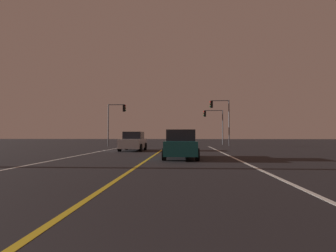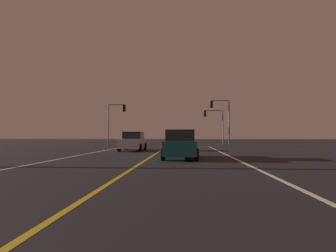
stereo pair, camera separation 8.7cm
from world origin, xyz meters
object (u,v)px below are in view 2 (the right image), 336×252
(traffic_light_far_right, at_px, (213,119))
(car_lead_same_lane, at_px, (180,145))
(traffic_light_near_right, at_px, (220,113))
(traffic_light_near_left, at_px, (117,115))
(car_oncoming, at_px, (133,141))

(traffic_light_far_right, bearing_deg, car_lead_same_lane, 79.21)
(traffic_light_near_right, height_order, traffic_light_near_left, traffic_light_near_right)
(car_lead_same_lane, height_order, traffic_light_near_left, traffic_light_near_left)
(car_lead_same_lane, xyz_separation_m, traffic_light_near_right, (4.74, 17.88, 3.44))
(car_lead_same_lane, xyz_separation_m, traffic_light_near_left, (-8.54, 17.88, 3.15))
(traffic_light_near_left, height_order, traffic_light_far_right, traffic_light_near_left)
(car_oncoming, distance_m, traffic_light_near_right, 13.98)
(traffic_light_far_right, bearing_deg, car_oncoming, 60.33)
(car_lead_same_lane, bearing_deg, car_oncoming, 29.15)
(car_oncoming, relative_size, traffic_light_far_right, 0.84)
(traffic_light_near_left, bearing_deg, traffic_light_near_right, 0.00)
(car_oncoming, height_order, car_lead_same_lane, same)
(traffic_light_far_right, bearing_deg, traffic_light_near_left, 22.93)
(traffic_light_near_left, distance_m, traffic_light_far_right, 14.12)
(car_oncoming, distance_m, traffic_light_far_right, 18.11)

